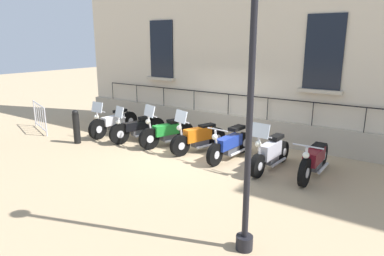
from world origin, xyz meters
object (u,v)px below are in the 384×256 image
(motorcycle_maroon, at_px, (314,160))
(motorcycle_white, at_px, (114,123))
(crowd_barrier, at_px, (40,116))
(motorcycle_black, at_px, (138,128))
(lamppost, at_px, (251,78))
(motorcycle_green, at_px, (167,132))
(motorcycle_orange, at_px, (198,138))
(motorcycle_silver, at_px, (270,154))
(motorcycle_blue, at_px, (230,145))
(bollard, at_px, (76,127))

(motorcycle_maroon, bearing_deg, motorcycle_white, -89.66)
(motorcycle_white, relative_size, crowd_barrier, 1.27)
(motorcycle_black, xyz_separation_m, lamppost, (3.70, 5.82, 2.39))
(motorcycle_green, bearing_deg, motorcycle_orange, 93.66)
(lamppost, bearing_deg, crowd_barrier, -104.74)
(motorcycle_green, distance_m, motorcycle_maroon, 4.68)
(lamppost, relative_size, crowd_barrier, 2.88)
(motorcycle_black, relative_size, motorcycle_maroon, 0.96)
(motorcycle_maroon, relative_size, crowd_barrier, 1.24)
(motorcycle_silver, bearing_deg, motorcycle_maroon, 98.13)
(motorcycle_green, relative_size, motorcycle_maroon, 0.90)
(motorcycle_green, xyz_separation_m, crowd_barrier, (1.22, -5.13, 0.12))
(motorcycle_orange, bearing_deg, crowd_barrier, -78.42)
(motorcycle_black, height_order, motorcycle_green, motorcycle_green)
(motorcycle_blue, xyz_separation_m, motorcycle_silver, (0.14, 1.29, 0.01))
(lamppost, xyz_separation_m, bollard, (-2.31, -7.26, -2.24))
(motorcycle_maroon, distance_m, lamppost, 4.50)
(motorcycle_black, height_order, bollard, motorcycle_black)
(motorcycle_orange, distance_m, crowd_barrier, 6.44)
(crowd_barrier, height_order, bollard, bollard)
(motorcycle_white, bearing_deg, motorcycle_black, 86.81)
(motorcycle_blue, xyz_separation_m, crowd_barrier, (1.24, -7.43, 0.14))
(motorcycle_silver, bearing_deg, motorcycle_white, -91.08)
(motorcycle_maroon, bearing_deg, bollard, -78.38)
(lamppost, distance_m, bollard, 7.95)
(lamppost, relative_size, bollard, 4.45)
(motorcycle_white, xyz_separation_m, motorcycle_silver, (0.11, 6.02, -0.01))
(motorcycle_white, distance_m, motorcycle_black, 1.24)
(lamppost, height_order, crowd_barrier, lamppost)
(motorcycle_green, height_order, motorcycle_orange, motorcycle_green)
(motorcycle_orange, distance_m, motorcycle_maroon, 3.50)
(motorcycle_white, height_order, lamppost, lamppost)
(lamppost, bearing_deg, motorcycle_silver, -164.19)
(crowd_barrier, bearing_deg, bollard, 84.19)
(crowd_barrier, bearing_deg, motorcycle_black, 106.18)
(motorcycle_silver, height_order, crowd_barrier, motorcycle_silver)
(motorcycle_orange, bearing_deg, bollard, -67.97)
(motorcycle_black, height_order, lamppost, lamppost)
(motorcycle_silver, bearing_deg, motorcycle_black, -90.54)
(motorcycle_white, xyz_separation_m, crowd_barrier, (1.21, -2.69, 0.12))
(motorcycle_blue, relative_size, motorcycle_silver, 1.02)
(motorcycle_maroon, bearing_deg, motorcycle_black, -88.91)
(motorcycle_black, distance_m, lamppost, 7.30)
(crowd_barrier, bearing_deg, motorcycle_orange, 101.58)
(motorcycle_silver, distance_m, crowd_barrier, 8.79)
(motorcycle_green, bearing_deg, bollard, -60.89)
(motorcycle_orange, bearing_deg, motorcycle_black, -86.34)
(bollard, bearing_deg, motorcycle_green, 119.11)
(motorcycle_black, distance_m, crowd_barrier, 4.09)
(motorcycle_silver, relative_size, crowd_barrier, 1.17)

